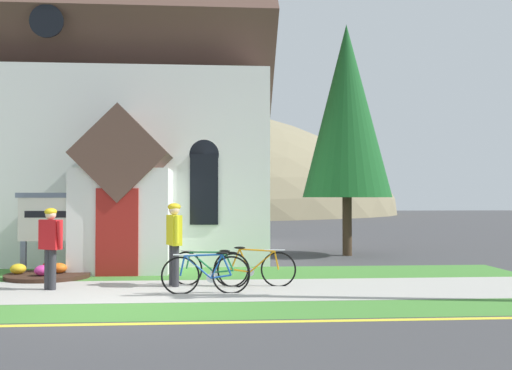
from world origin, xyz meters
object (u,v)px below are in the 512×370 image
object	(u,v)px
cyclist_in_orange_jersey	(50,242)
roadside_conifer	(347,111)
church_sign	(53,221)
bicycle_orange	(206,274)
bicycle_green	(254,268)
bicycle_white	(210,268)
cyclist_in_green_jersey	(174,237)

from	to	relation	value
cyclist_in_orange_jersey	roadside_conifer	size ratio (longest dim) A/B	0.22
church_sign	roadside_conifer	bearing A→B (deg)	27.25
church_sign	cyclist_in_orange_jersey	world-z (taller)	church_sign
bicycle_orange	roadside_conifer	bearing A→B (deg)	57.74
church_sign	cyclist_in_orange_jersey	size ratio (longest dim) A/B	1.20
bicycle_green	bicycle_white	distance (m)	0.94
bicycle_orange	cyclist_in_green_jersey	bearing A→B (deg)	125.58
church_sign	cyclist_in_green_jersey	world-z (taller)	church_sign
bicycle_orange	cyclist_in_orange_jersey	bearing A→B (deg)	167.93
bicycle_green	bicycle_white	size ratio (longest dim) A/B	1.03
bicycle_green	roadside_conifer	xyz separation A→B (m)	(3.46, 6.21, 4.33)
cyclist_in_orange_jersey	cyclist_in_green_jersey	xyz separation A→B (m)	(2.47, 0.29, 0.07)
roadside_conifer	church_sign	bearing A→B (deg)	-152.75
bicycle_green	cyclist_in_orange_jersey	size ratio (longest dim) A/B	1.05
bicycle_white	bicycle_green	bearing A→B (deg)	-6.90
church_sign	bicycle_orange	size ratio (longest dim) A/B	1.15
church_sign	roadside_conifer	world-z (taller)	roadside_conifer
bicycle_white	roadside_conifer	world-z (taller)	roadside_conifer
roadside_conifer	cyclist_in_orange_jersey	bearing A→B (deg)	-140.05
bicycle_orange	roadside_conifer	xyz separation A→B (m)	(4.46, 7.06, 4.34)
bicycle_orange	bicycle_white	bearing A→B (deg)	86.18
cyclist_in_orange_jersey	roadside_conifer	world-z (taller)	roadside_conifer
church_sign	roadside_conifer	distance (m)	9.82
bicycle_orange	cyclist_in_green_jersey	size ratio (longest dim) A/B	0.99
church_sign	bicycle_green	distance (m)	5.22
bicycle_white	roadside_conifer	xyz separation A→B (m)	(4.39, 6.09, 4.34)
church_sign	roadside_conifer	size ratio (longest dim) A/B	0.26
bicycle_green	cyclist_in_orange_jersey	xyz separation A→B (m)	(-4.17, -0.18, 0.59)
bicycle_white	cyclist_in_orange_jersey	xyz separation A→B (m)	(-3.23, -0.29, 0.60)
church_sign	bicycle_green	xyz separation A→B (m)	(4.73, -1.99, -0.93)
church_sign	bicycle_white	bearing A→B (deg)	-26.30
cyclist_in_green_jersey	bicycle_orange	bearing A→B (deg)	-54.42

